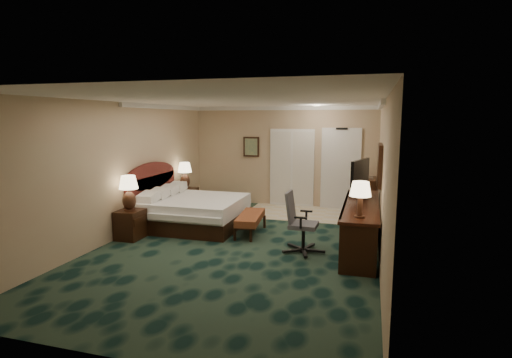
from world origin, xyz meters
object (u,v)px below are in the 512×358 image
(nightstand_near, at_px, (130,224))
(minibar, at_px, (365,197))
(bed, at_px, (195,212))
(desk, at_px, (360,226))
(lamp_far, at_px, (185,175))
(desk_chair, at_px, (304,222))
(tv, at_px, (360,178))
(lamp_near, at_px, (129,193))
(nightstand_far, at_px, (187,200))
(bed_bench, at_px, (250,224))

(nightstand_near, height_order, minibar, minibar)
(bed, relative_size, desk, 0.70)
(bed, relative_size, minibar, 2.20)
(nightstand_near, xyz_separation_m, desk, (4.42, 0.68, 0.13))
(desk, bearing_deg, minibar, 89.15)
(bed, distance_m, lamp_far, 1.70)
(desk_chair, bearing_deg, desk, 30.69)
(desk, bearing_deg, tv, 94.77)
(desk, bearing_deg, bed, 171.82)
(lamp_near, relative_size, desk, 0.24)
(bed, height_order, nightstand_far, bed)
(bed_bench, height_order, desk, desk)
(bed, height_order, nightstand_near, bed)
(bed, relative_size, lamp_near, 2.90)
(lamp_far, distance_m, desk, 4.82)
(lamp_far, distance_m, tv, 4.53)
(nightstand_near, relative_size, bed_bench, 0.47)
(nightstand_near, relative_size, desk, 0.20)
(bed_bench, distance_m, desk, 2.24)
(bed, distance_m, desk_chair, 2.80)
(lamp_far, bearing_deg, bed, -56.24)
(bed, bearing_deg, desk_chair, -22.10)
(bed, height_order, desk, desk)
(nightstand_near, relative_size, nightstand_far, 0.97)
(lamp_near, height_order, minibar, lamp_near)
(nightstand_far, bearing_deg, desk, -22.57)
(desk_chair, bearing_deg, tv, 55.01)
(nightstand_near, distance_m, bed_bench, 2.41)
(nightstand_near, height_order, tv, tv)
(bed, distance_m, tv, 3.61)
(nightstand_far, bearing_deg, desk_chair, -34.59)
(nightstand_near, relative_size, tv, 0.60)
(desk_chair, distance_m, minibar, 3.39)
(tv, bearing_deg, lamp_near, -145.79)
(lamp_near, distance_m, bed_bench, 2.51)
(bed, xyz_separation_m, desk_chair, (2.58, -1.05, 0.23))
(nightstand_near, distance_m, minibar, 5.59)
(desk, bearing_deg, lamp_far, 157.60)
(nightstand_far, height_order, desk, desk)
(nightstand_far, height_order, minibar, minibar)
(lamp_far, xyz_separation_m, minibar, (4.48, 0.87, -0.47))
(lamp_near, xyz_separation_m, bed_bench, (2.20, 0.98, -0.72))
(bed_bench, bearing_deg, minibar, 40.47)
(nightstand_far, relative_size, lamp_near, 0.85)
(desk, bearing_deg, desk_chair, -151.01)
(desk_chair, bearing_deg, lamp_far, 147.37)
(lamp_far, bearing_deg, bed_bench, -34.55)
(nightstand_far, relative_size, bed_bench, 0.48)
(nightstand_near, relative_size, minibar, 0.63)
(lamp_far, relative_size, minibar, 0.73)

